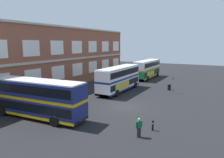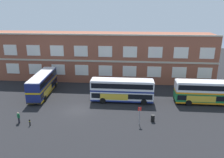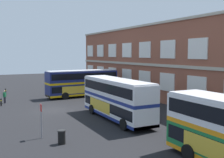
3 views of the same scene
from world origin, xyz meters
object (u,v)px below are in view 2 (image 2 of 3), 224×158
at_px(waiting_passenger, 19,117).
at_px(station_litter_bin, 153,118).
at_px(safety_bollard_east, 30,122).
at_px(double_decker_near, 43,84).
at_px(bus_stand_flag, 139,114).
at_px(double_decker_middle, 122,90).
at_px(double_decker_far, 207,92).

xyz_separation_m(waiting_passenger, station_litter_bin, (19.49, 2.14, -0.41)).
relative_size(waiting_passenger, safety_bollard_east, 1.79).
relative_size(double_decker_near, safety_bollard_east, 11.73).
bearing_deg(safety_bollard_east, double_decker_near, 102.08).
xyz_separation_m(waiting_passenger, bus_stand_flag, (17.47, 1.12, 0.70)).
bearing_deg(double_decker_middle, station_litter_bin, -55.35).
xyz_separation_m(double_decker_far, bus_stand_flag, (-11.92, -8.41, -0.51)).
height_order(double_decker_middle, station_litter_bin, double_decker_middle).
height_order(double_decker_far, station_litter_bin, double_decker_far).
bearing_deg(bus_stand_flag, double_decker_middle, 109.47).
distance_m(waiting_passenger, station_litter_bin, 19.62).
bearing_deg(double_decker_middle, waiting_passenger, -147.81).
distance_m(double_decker_middle, double_decker_far, 14.78).
bearing_deg(double_decker_middle, double_decker_near, 172.26).
height_order(double_decker_near, safety_bollard_east, double_decker_near).
relative_size(waiting_passenger, station_litter_bin, 1.65).
bearing_deg(waiting_passenger, double_decker_far, 17.96).
height_order(double_decker_middle, waiting_passenger, double_decker_middle).
distance_m(bus_stand_flag, station_litter_bin, 2.53).
xyz_separation_m(waiting_passenger, safety_bollard_east, (1.91, -0.60, -0.44)).
bearing_deg(bus_stand_flag, waiting_passenger, -176.34).
bearing_deg(double_decker_near, station_litter_bin, -24.41).
distance_m(double_decker_middle, waiting_passenger, 17.31).
relative_size(double_decker_middle, station_litter_bin, 10.68).
height_order(double_decker_near, double_decker_middle, same).
height_order(bus_stand_flag, station_litter_bin, bus_stand_flag).
bearing_deg(waiting_passenger, station_litter_bin, 6.25).
bearing_deg(double_decker_near, waiting_passenger, -86.78).
xyz_separation_m(double_decker_far, safety_bollard_east, (-27.48, -10.13, -1.66)).
bearing_deg(double_decker_far, double_decker_near, 176.67).
relative_size(double_decker_near, station_litter_bin, 10.82).
xyz_separation_m(double_decker_middle, bus_stand_flag, (2.86, -8.08, -0.51)).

